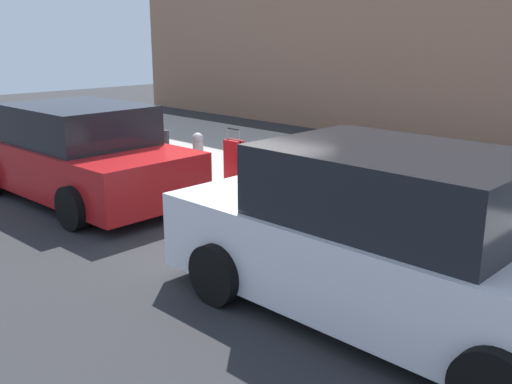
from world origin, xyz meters
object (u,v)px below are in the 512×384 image
at_px(suitcase_red_7, 234,160).
at_px(parked_car_red_1, 81,155).
at_px(suitcase_red_0, 434,206).
at_px(bollard_post, 167,148).
at_px(suitcase_black_3, 335,189).
at_px(suitcase_navy_2, 368,192).
at_px(parked_car_white_0, 391,242).
at_px(suitcase_silver_4, 305,179).
at_px(suitcase_olive_5, 279,177).
at_px(suitcase_maroon_1, 403,197).
at_px(suitcase_teal_6, 252,171).
at_px(fire_hydrant, 198,151).

height_order(suitcase_red_7, parked_car_red_1, parked_car_red_1).
distance_m(suitcase_red_0, bollard_post, 5.68).
xyz_separation_m(suitcase_black_3, parked_car_red_1, (3.52, 2.30, 0.34)).
distance_m(suitcase_navy_2, parked_car_white_0, 2.94).
bearing_deg(suitcase_silver_4, bollard_post, 2.38).
distance_m(suitcase_red_0, parked_car_red_1, 5.65).
relative_size(suitcase_navy_2, suitcase_olive_5, 0.92).
xyz_separation_m(suitcase_red_0, suitcase_maroon_1, (0.48, -0.00, 0.02)).
relative_size(suitcase_red_7, parked_car_red_1, 0.21).
bearing_deg(parked_car_white_0, suitcase_red_0, -70.70).
distance_m(suitcase_red_7, parked_car_red_1, 2.61).
height_order(suitcase_red_0, parked_car_red_1, parked_car_red_1).
bearing_deg(suitcase_teal_6, suitcase_red_7, -7.98).
bearing_deg(suitcase_silver_4, fire_hydrant, -0.11).
xyz_separation_m(suitcase_silver_4, parked_car_red_1, (2.96, 2.25, 0.27)).
relative_size(suitcase_maroon_1, parked_car_white_0, 0.17).
distance_m(suitcase_maroon_1, bollard_post, 5.20).
xyz_separation_m(suitcase_red_0, suitcase_silver_4, (2.19, 0.06, -0.01)).
bearing_deg(bollard_post, fire_hydrant, -169.34).
relative_size(suitcase_silver_4, parked_car_red_1, 0.21).
relative_size(suitcase_silver_4, bollard_post, 1.30).
distance_m(suitcase_black_3, suitcase_silver_4, 0.57).
distance_m(suitcase_teal_6, bollard_post, 2.34).
height_order(fire_hydrant, parked_car_white_0, parked_car_white_0).
distance_m(suitcase_maroon_1, suitcase_silver_4, 1.71).
relative_size(suitcase_silver_4, parked_car_white_0, 0.20).
relative_size(suitcase_maroon_1, suitcase_navy_2, 1.10).
height_order(suitcase_silver_4, fire_hydrant, suitcase_silver_4).
bearing_deg(parked_car_red_1, fire_hydrant, -97.01).
relative_size(bollard_post, parked_car_white_0, 0.15).
distance_m(suitcase_red_0, suitcase_red_7, 3.88).
height_order(suitcase_maroon_1, parked_car_red_1, parked_car_red_1).
height_order(suitcase_navy_2, bollard_post, same).
relative_size(suitcase_black_3, suitcase_silver_4, 0.77).
height_order(suitcase_olive_5, suitcase_red_7, suitcase_red_7).
distance_m(suitcase_silver_4, parked_car_white_0, 3.77).
bearing_deg(suitcase_red_0, suitcase_olive_5, 1.63).
bearing_deg(suitcase_red_0, suitcase_black_3, 0.36).
bearing_deg(suitcase_red_0, suitcase_navy_2, 2.32).
bearing_deg(parked_car_red_1, suitcase_teal_6, -129.62).
relative_size(suitcase_navy_2, fire_hydrant, 0.97).
height_order(fire_hydrant, bollard_post, fire_hydrant).
bearing_deg(suitcase_olive_5, suitcase_silver_4, -177.92).
bearing_deg(parked_car_white_0, suitcase_navy_2, -51.04).
bearing_deg(suitcase_black_3, suitcase_maroon_1, -179.34).
height_order(suitcase_black_3, suitcase_olive_5, suitcase_olive_5).
relative_size(suitcase_olive_5, bollard_post, 1.10).
distance_m(suitcase_silver_4, bollard_post, 3.48).
relative_size(suitcase_black_3, parked_car_white_0, 0.15).
distance_m(suitcase_navy_2, suitcase_red_7, 2.86).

